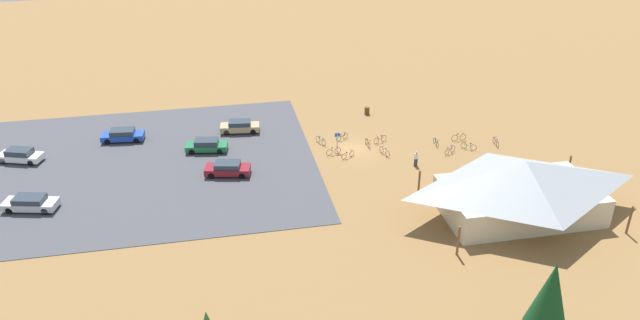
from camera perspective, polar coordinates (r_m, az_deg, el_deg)
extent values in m
plane|color=olive|center=(66.33, 3.13, 0.99)|extent=(160.00, 160.00, 0.00)
cube|color=#424247|center=(65.48, -16.38, -0.53)|extent=(35.68, 28.82, 0.05)
cube|color=beige|center=(57.12, 17.92, -3.60)|extent=(13.35, 7.43, 2.68)
pyramid|color=#93999E|center=(55.87, 18.30, -1.29)|extent=(15.56, 9.64, 2.57)
cylinder|color=brown|center=(64.31, 22.00, -0.70)|extent=(0.20, 0.20, 2.68)
cylinder|color=brown|center=(57.74, 9.14, -2.15)|extent=(0.20, 0.20, 2.68)
cylinder|color=brown|center=(57.89, 26.70, -4.96)|extent=(0.20, 0.20, 2.68)
cylinder|color=brown|center=(50.50, 12.67, -7.27)|extent=(0.20, 0.20, 2.68)
cylinder|color=brown|center=(74.96, 4.36, 4.57)|extent=(0.60, 0.60, 0.90)
cylinder|color=#99999E|center=(65.42, 1.61, 1.70)|extent=(0.08, 0.08, 2.20)
cube|color=#1959B2|center=(65.08, 1.61, 2.33)|extent=(0.56, 0.04, 0.40)
cone|color=#14421E|center=(41.93, 20.52, -11.66)|extent=(2.73, 2.73, 4.89)
torus|color=black|center=(64.05, 2.23, 0.32)|extent=(0.61, 0.34, 0.66)
torus|color=black|center=(64.70, 2.96, 0.60)|extent=(0.61, 0.34, 0.66)
cylinder|color=orange|center=(64.32, 2.60, 0.55)|extent=(0.90, 0.50, 0.04)
cylinder|color=orange|center=(64.17, 2.47, 0.56)|extent=(0.04, 0.04, 0.37)
cube|color=black|center=(64.09, 2.47, 0.70)|extent=(0.21, 0.16, 0.05)
cylinder|color=orange|center=(64.53, 2.89, 0.76)|extent=(0.04, 0.04, 0.47)
cylinder|color=black|center=(64.42, 2.90, 0.94)|extent=(0.25, 0.44, 0.03)
torus|color=black|center=(67.64, -0.20, 1.93)|extent=(0.37, 0.68, 0.74)
torus|color=black|center=(66.91, 0.35, 1.63)|extent=(0.37, 0.68, 0.74)
cylinder|color=#2347B7|center=(67.22, 0.07, 1.88)|extent=(0.46, 0.87, 0.04)
cylinder|color=#2347B7|center=(67.31, -0.02, 2.01)|extent=(0.04, 0.04, 0.45)
cube|color=black|center=(67.21, -0.02, 2.18)|extent=(0.16, 0.21, 0.05)
cylinder|color=#2347B7|center=(66.88, 0.29, 1.84)|extent=(0.04, 0.04, 0.46)
cylinder|color=black|center=(66.78, 0.29, 2.01)|extent=(0.44, 0.24, 0.03)
torus|color=black|center=(69.49, 12.34, 1.99)|extent=(0.76, 0.08, 0.76)
torus|color=black|center=(69.91, 13.06, 2.07)|extent=(0.76, 0.08, 0.76)
cylinder|color=yellow|center=(69.65, 12.71, 2.13)|extent=(0.90, 0.08, 0.04)
cylinder|color=yellow|center=(69.53, 12.59, 2.19)|extent=(0.04, 0.04, 0.47)
cube|color=black|center=(69.43, 12.61, 2.37)|extent=(0.20, 0.09, 0.05)
cylinder|color=yellow|center=(69.76, 13.01, 2.26)|extent=(0.04, 0.04, 0.53)
cylinder|color=black|center=(69.65, 13.03, 2.46)|extent=(0.06, 0.48, 0.03)
torus|color=black|center=(67.88, 1.74, 2.00)|extent=(0.64, 0.38, 0.71)
torus|color=black|center=(68.49, 2.35, 2.23)|extent=(0.64, 0.38, 0.71)
cylinder|color=black|center=(68.14, 2.05, 2.21)|extent=(0.82, 0.48, 0.04)
cylinder|color=black|center=(68.00, 1.94, 2.22)|extent=(0.04, 0.04, 0.37)
cube|color=black|center=(67.92, 1.94, 2.36)|extent=(0.21, 0.17, 0.05)
cylinder|color=black|center=(68.34, 2.30, 2.39)|extent=(0.04, 0.04, 0.46)
cylinder|color=black|center=(68.24, 2.30, 2.56)|extent=(0.26, 0.43, 0.03)
torus|color=black|center=(64.88, 6.26, 0.58)|extent=(0.27, 0.70, 0.73)
torus|color=black|center=(65.64, 5.72, 0.94)|extent=(0.27, 0.70, 0.73)
cylinder|color=silver|center=(65.21, 5.99, 0.85)|extent=(0.35, 0.94, 0.04)
cylinder|color=silver|center=(65.03, 6.09, 0.87)|extent=(0.04, 0.04, 0.44)
cube|color=black|center=(64.93, 6.10, 1.04)|extent=(0.14, 0.22, 0.05)
cylinder|color=silver|center=(65.46, 5.78, 1.09)|extent=(0.04, 0.04, 0.47)
cylinder|color=black|center=(65.36, 5.79, 1.27)|extent=(0.46, 0.19, 0.03)
torus|color=black|center=(68.57, 10.53, 1.78)|extent=(0.06, 0.67, 0.67)
torus|color=black|center=(67.77, 10.79, 1.43)|extent=(0.06, 0.67, 0.67)
cylinder|color=#197A7F|center=(68.12, 10.66, 1.69)|extent=(0.06, 0.88, 0.04)
cylinder|color=#197A7F|center=(68.24, 10.62, 1.80)|extent=(0.04, 0.04, 0.35)
cube|color=black|center=(68.17, 10.63, 1.93)|extent=(0.09, 0.20, 0.05)
cylinder|color=#197A7F|center=(67.75, 10.78, 1.64)|extent=(0.04, 0.04, 0.45)
cylinder|color=black|center=(67.66, 10.79, 1.81)|extent=(0.48, 0.05, 0.03)
torus|color=black|center=(68.19, 5.92, 2.00)|extent=(0.70, 0.34, 0.75)
torus|color=black|center=(67.55, 5.24, 1.78)|extent=(0.70, 0.34, 0.75)
cylinder|color=red|center=(67.81, 5.59, 1.98)|extent=(0.91, 0.43, 0.04)
cylinder|color=red|center=(67.88, 5.71, 2.10)|extent=(0.04, 0.04, 0.44)
cube|color=black|center=(67.79, 5.72, 2.27)|extent=(0.22, 0.15, 0.05)
cylinder|color=red|center=(67.50, 5.32, 1.99)|extent=(0.04, 0.04, 0.50)
cylinder|color=black|center=(67.39, 5.32, 2.18)|extent=(0.23, 0.45, 0.03)
torus|color=black|center=(64.78, 0.87, 0.70)|extent=(0.71, 0.22, 0.72)
torus|color=black|center=(65.18, 1.64, 0.87)|extent=(0.71, 0.22, 0.72)
cylinder|color=#B7B7BC|center=(64.92, 1.26, 0.88)|extent=(0.88, 0.26, 0.04)
cylinder|color=#B7B7BC|center=(64.80, 1.12, 0.94)|extent=(0.04, 0.04, 0.47)
cube|color=black|center=(64.70, 1.12, 1.12)|extent=(0.21, 0.13, 0.05)
cylinder|color=#B7B7BC|center=(65.03, 1.57, 1.04)|extent=(0.04, 0.04, 0.48)
cylinder|color=black|center=(64.92, 1.57, 1.24)|extent=(0.15, 0.47, 0.03)
torus|color=black|center=(66.99, 12.17, 1.01)|extent=(0.66, 0.43, 0.76)
torus|color=black|center=(66.24, 11.67, 0.75)|extent=(0.66, 0.43, 0.76)
cylinder|color=#722D9E|center=(66.56, 11.93, 0.97)|extent=(0.80, 0.52, 0.04)
cylinder|color=#722D9E|center=(66.64, 12.03, 1.11)|extent=(0.04, 0.04, 0.49)
cube|color=black|center=(66.54, 12.05, 1.30)|extent=(0.21, 0.17, 0.05)
cylinder|color=#722D9E|center=(66.21, 11.74, 0.95)|extent=(0.04, 0.04, 0.47)
cylinder|color=black|center=(66.11, 11.76, 1.14)|extent=(0.28, 0.42, 0.03)
torus|color=black|center=(67.89, 14.00, 1.13)|extent=(0.55, 0.46, 0.67)
torus|color=black|center=(68.10, 13.15, 1.31)|extent=(0.55, 0.46, 0.67)
cylinder|color=#1E7F38|center=(67.94, 13.58, 1.30)|extent=(0.78, 0.64, 0.04)
cylinder|color=#1E7F38|center=(67.86, 13.75, 1.35)|extent=(0.04, 0.04, 0.43)
cube|color=black|center=(67.77, 13.77, 1.51)|extent=(0.21, 0.19, 0.05)
cylinder|color=#1E7F38|center=(67.97, 13.25, 1.48)|extent=(0.04, 0.04, 0.49)
cylinder|color=black|center=(67.87, 13.28, 1.66)|extent=(0.33, 0.39, 0.03)
torus|color=black|center=(67.37, 4.29, 1.72)|extent=(0.08, 0.71, 0.71)
torus|color=black|center=(66.52, 4.56, 1.36)|extent=(0.08, 0.71, 0.71)
cylinder|color=orange|center=(66.89, 4.43, 1.63)|extent=(0.08, 0.92, 0.04)
cylinder|color=orange|center=(67.01, 4.38, 1.76)|extent=(0.04, 0.04, 0.41)
cube|color=black|center=(66.92, 4.39, 1.92)|extent=(0.09, 0.20, 0.05)
cylinder|color=orange|center=(66.49, 4.54, 1.59)|extent=(0.04, 0.04, 0.51)
cylinder|color=black|center=(66.38, 4.55, 1.79)|extent=(0.48, 0.06, 0.03)
torus|color=black|center=(69.22, 16.09, 1.39)|extent=(0.10, 0.70, 0.70)
torus|color=black|center=(70.06, 15.80, 1.75)|extent=(0.10, 0.70, 0.70)
cylinder|color=#2347B7|center=(69.59, 15.95, 1.66)|extent=(0.11, 0.93, 0.04)
cylinder|color=#2347B7|center=(69.40, 16.02, 1.67)|extent=(0.04, 0.04, 0.44)
cube|color=black|center=(69.31, 16.04, 1.83)|extent=(0.10, 0.21, 0.05)
cylinder|color=#2347B7|center=(69.88, 15.85, 1.89)|extent=(0.04, 0.04, 0.47)
cylinder|color=black|center=(69.78, 15.87, 2.07)|extent=(0.48, 0.07, 0.03)
cube|color=#1E6B3D|center=(66.64, -10.43, 1.22)|extent=(4.57, 2.42, 0.60)
cube|color=#2D3842|center=(66.40, -10.47, 1.66)|extent=(2.65, 1.90, 0.53)
cylinder|color=black|center=(66.30, -11.76, 0.75)|extent=(0.67, 0.32, 0.64)
cylinder|color=black|center=(67.64, -11.57, 1.33)|extent=(0.67, 0.32, 0.64)
cylinder|color=black|center=(65.85, -9.23, 0.80)|extent=(0.67, 0.32, 0.64)
cylinder|color=black|center=(67.20, -9.09, 1.38)|extent=(0.67, 0.32, 0.64)
cube|color=#BCBCC1|center=(61.10, -25.18, -3.72)|extent=(5.02, 2.89, 0.62)
cube|color=#2D3842|center=(60.85, -25.28, -3.28)|extent=(2.95, 2.19, 0.47)
cylinder|color=black|center=(61.34, -26.79, -4.20)|extent=(0.67, 0.36, 0.64)
cylinder|color=black|center=(62.55, -26.15, -3.43)|extent=(0.67, 0.36, 0.64)
cylinder|color=black|center=(59.88, -24.09, -4.36)|extent=(0.67, 0.36, 0.64)
cylinder|color=black|center=(61.12, -23.49, -3.56)|extent=(0.67, 0.36, 0.64)
cube|color=maroon|center=(61.58, -8.53, -0.89)|extent=(4.70, 2.74, 0.66)
cube|color=#2D3842|center=(61.32, -8.56, -0.42)|extent=(2.76, 2.11, 0.48)
cylinder|color=black|center=(61.25, -10.01, -1.43)|extent=(0.67, 0.35, 0.64)
cylinder|color=black|center=(62.66, -9.76, -0.71)|extent=(0.67, 0.35, 0.64)
cylinder|color=black|center=(60.76, -7.22, -1.46)|extent=(0.67, 0.35, 0.64)
cylinder|color=black|center=(62.18, -7.04, -0.73)|extent=(0.67, 0.35, 0.64)
cube|color=white|center=(70.54, -25.95, 0.27)|extent=(4.77, 3.05, 0.60)
cube|color=#2D3842|center=(70.30, -26.04, 0.69)|extent=(2.85, 2.24, 0.56)
cylinder|color=black|center=(70.89, -27.25, -0.09)|extent=(0.68, 0.41, 0.64)
cylinder|color=black|center=(71.99, -26.63, 0.47)|extent=(0.68, 0.41, 0.64)
cylinder|color=black|center=(69.26, -25.17, -0.23)|extent=(0.68, 0.41, 0.64)
cylinder|color=black|center=(70.40, -24.57, 0.34)|extent=(0.68, 0.41, 0.64)
cube|color=#1E42B2|center=(71.25, -17.75, 2.11)|extent=(4.68, 2.24, 0.61)
cube|color=#2D3842|center=(71.03, -17.81, 2.51)|extent=(2.67, 1.83, 0.49)
cylinder|color=black|center=(70.98, -19.05, 1.62)|extent=(0.66, 0.28, 0.64)
cylinder|color=black|center=(72.39, -18.81, 2.17)|extent=(0.66, 0.28, 0.64)
cylinder|color=black|center=(70.31, -16.62, 1.75)|extent=(0.66, 0.28, 0.64)
cylinder|color=black|center=(71.73, -16.42, 2.30)|extent=(0.66, 0.28, 0.64)
cube|color=tan|center=(70.46, -7.41, 2.99)|extent=(4.54, 2.23, 0.68)
cube|color=#2D3842|center=(70.22, -7.44, 3.42)|extent=(2.61, 1.79, 0.48)
cylinder|color=black|center=(69.98, -8.64, 2.52)|extent=(0.66, 0.29, 0.64)
cylinder|color=black|center=(71.34, -8.57, 3.02)|extent=(0.66, 0.29, 0.64)
cylinder|color=black|center=(69.80, -6.21, 2.61)|extent=(0.66, 0.29, 0.64)
cylinder|color=black|center=(71.16, -6.18, 3.12)|extent=(0.66, 0.29, 0.64)
cube|color=#2D3347|center=(63.47, 8.84, -0.20)|extent=(0.40, 0.39, 0.82)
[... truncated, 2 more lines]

